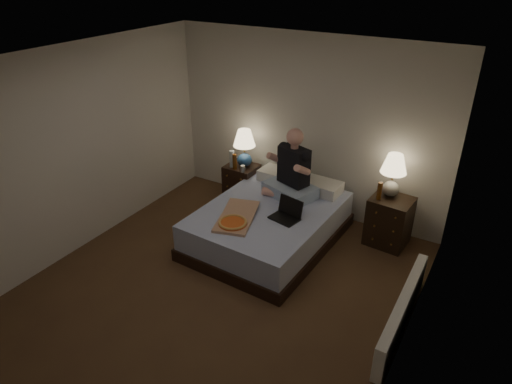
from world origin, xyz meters
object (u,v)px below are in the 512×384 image
Objects in this scene: soda_can at (243,169)px; water_bottle at (232,159)px; beer_bottle_left at (235,162)px; beer_bottle_right at (380,191)px; nightstand_right at (389,221)px; lamp_left at (244,148)px; pizza_box at (233,223)px; bed at (268,225)px; person at (291,164)px; laptop at (285,211)px; nightstand_left at (242,183)px; lamp_right at (393,175)px; radiator at (402,312)px.

water_bottle is at bearing 162.29° from soda_can.
beer_bottle_left is 1.00× the size of beer_bottle_right.
lamp_left reaches higher than nightstand_right.
soda_can is (0.23, -0.07, -0.07)m from water_bottle.
bed is at bearing 57.83° from pizza_box.
lamp_left reaches higher than soda_can.
water_bottle is at bearing 149.87° from beer_bottle_left.
nightstand_right is at bearing 32.47° from person.
person is at bearing -19.93° from lamp_left.
nightstand_right is 1.16× the size of lamp_left.
laptop is (0.22, -0.58, -0.35)m from person.
nightstand_left is 1.21m from person.
pizza_box is (0.75, -1.20, -0.17)m from beer_bottle_left.
lamp_right is (1.29, 0.83, 0.68)m from bed.
bed is 1.54m from nightstand_right.
beer_bottle_right is (2.18, 0.00, 0.06)m from water_bottle.
radiator is (2.79, -1.44, -0.09)m from nightstand_left.
beer_bottle_left reaches higher than radiator.
person is 0.58× the size of radiator.
lamp_right reaches higher than nightstand_right.
person is (-1.21, -0.38, 0.03)m from lamp_right.
radiator is (2.75, -1.46, -0.66)m from lamp_left.
laptop reaches higher than soda_can.
lamp_left reaches higher than pizza_box.
nightstand_right reaches higher than nightstand_left.
lamp_right reaches higher than beer_bottle_left.
laptop is at bearing -135.19° from nightstand_right.
bed is 8.57× the size of beer_bottle_right.
pizza_box is at bearing -84.07° from person.
water_bottle is at bearing -173.00° from nightstand_right.
person is (1.06, -0.21, 0.25)m from water_bottle.
pizza_box is at bearing -63.27° from soda_can.
bed is 1.46m from beer_bottle_right.
water_bottle is at bearing -179.92° from beer_bottle_right.
lamp_right is at bearing 4.28° from water_bottle.
person is (0.83, -0.14, 0.32)m from soda_can.
pizza_box is 0.47× the size of radiator.
lamp_right is 1.79m from radiator.
lamp_left is at bearing -175.94° from nightstand_right.
water_bottle is at bearing -140.49° from lamp_left.
beer_bottle_left is at bearing -174.44° from lamp_right.
water_bottle is 1.50m from pizza_box.
laptop is (1.17, -0.89, 0.32)m from nightstand_left.
pizza_box is at bearing -137.29° from beer_bottle_right.
bed is 0.49m from laptop.
water_bottle is at bearing -175.72° from lamp_right.
laptop is at bearing -50.77° from person.
beer_bottle_left is (-0.07, -0.16, -0.16)m from lamp_left.
lamp_right is 2.29m from water_bottle.
beer_bottle_left is (-0.16, 0.03, 0.06)m from soda_can.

